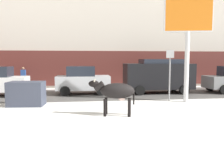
{
  "coord_description": "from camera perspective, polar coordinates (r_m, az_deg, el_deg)",
  "views": [
    {
      "loc": [
        -1.6,
        -7.87,
        2.28
      ],
      "look_at": [
        -0.05,
        3.74,
        1.1
      ],
      "focal_mm": 38.71,
      "sensor_mm": 36.0,
      "label": 1
    }
  ],
  "objects": [
    {
      "name": "dumpster",
      "position": [
        12.76,
        -19.54,
        -2.15
      ],
      "size": [
        1.79,
        1.25,
        1.2
      ],
      "primitive_type": "cube",
      "rotation": [
        0.0,
        0.0,
        -0.09
      ],
      "color": "#383D4C",
      "rests_on": "ground"
    },
    {
      "name": "ground_plane",
      "position": [
        8.35,
        3.78,
        -10.1
      ],
      "size": [
        120.0,
        120.0,
        0.0
      ],
      "primitive_type": "plane",
      "color": "white"
    },
    {
      "name": "road_strip",
      "position": [
        16.16,
        -1.87,
        -2.35
      ],
      "size": [
        60.0,
        5.6,
        0.01
      ],
      "primitive_type": "cube",
      "color": "#514F4C",
      "rests_on": "ground"
    },
    {
      "name": "car_black_van",
      "position": [
        16.83,
        10.92,
        2.11
      ],
      "size": [
        4.63,
        2.17,
        2.32
      ],
      "color": "black",
      "rests_on": "ground"
    },
    {
      "name": "car_silver_hatchback",
      "position": [
        16.1,
        -6.95,
        0.88
      ],
      "size": [
        3.53,
        1.96,
        1.86
      ],
      "color": "#B7BABF",
      "rests_on": "ground"
    },
    {
      "name": "billboard",
      "position": [
        13.71,
        17.56,
        14.02
      ],
      "size": [
        2.5,
        0.76,
        5.56
      ],
      "color": "silver",
      "rests_on": "ground"
    },
    {
      "name": "cow_black",
      "position": [
        9.82,
        0.87,
        -1.78
      ],
      "size": [
        1.94,
        0.9,
        1.54
      ],
      "color": "black",
      "rests_on": "ground"
    },
    {
      "name": "pedestrian_near_billboard",
      "position": [
        19.73,
        -20.18,
        1.32
      ],
      "size": [
        0.36,
        0.24,
        1.73
      ],
      "color": "#282833",
      "rests_on": "ground"
    },
    {
      "name": "street_sign",
      "position": [
        13.79,
        13.49,
        3.05
      ],
      "size": [
        0.44,
        0.08,
        2.82
      ],
      "color": "gray",
      "rests_on": "ground"
    },
    {
      "name": "building_facade",
      "position": [
        23.26,
        -3.7,
        16.15
      ],
      "size": [
        44.0,
        6.1,
        13.0
      ],
      "color": "beige",
      "rests_on": "ground"
    }
  ]
}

